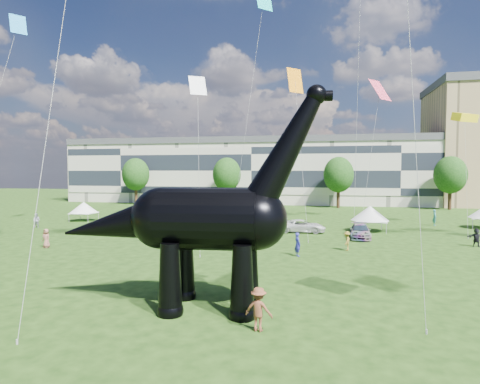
# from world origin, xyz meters

# --- Properties ---
(ground) EXTENTS (220.00, 220.00, 0.00)m
(ground) POSITION_xyz_m (0.00, 0.00, 0.00)
(ground) COLOR #16330C
(ground) RESTS_ON ground
(terrace_row) EXTENTS (78.00, 11.00, 12.00)m
(terrace_row) POSITION_xyz_m (-8.00, 62.00, 6.00)
(terrace_row) COLOR beige
(terrace_row) RESTS_ON ground
(tree_far_left) EXTENTS (5.20, 5.20, 9.44)m
(tree_far_left) POSITION_xyz_m (-30.00, 53.00, 6.29)
(tree_far_left) COLOR #382314
(tree_far_left) RESTS_ON ground
(tree_mid_left) EXTENTS (5.20, 5.20, 9.44)m
(tree_mid_left) POSITION_xyz_m (-12.00, 53.00, 6.29)
(tree_mid_left) COLOR #382314
(tree_mid_left) RESTS_ON ground
(tree_mid_right) EXTENTS (5.20, 5.20, 9.44)m
(tree_mid_right) POSITION_xyz_m (8.00, 53.00, 6.29)
(tree_mid_right) COLOR #382314
(tree_mid_right) RESTS_ON ground
(tree_far_right) EXTENTS (5.20, 5.20, 9.44)m
(tree_far_right) POSITION_xyz_m (26.00, 53.00, 6.29)
(tree_far_right) COLOR #382314
(tree_far_right) RESTS_ON ground
(dinosaur_sculpture) EXTENTS (13.06, 3.77, 10.66)m
(dinosaur_sculpture) POSITION_xyz_m (-0.83, -0.90, 4.03)
(dinosaur_sculpture) COLOR black
(dinosaur_sculpture) RESTS_ON ground
(car_silver) EXTENTS (3.47, 4.54, 1.44)m
(car_silver) POSITION_xyz_m (-10.25, 21.07, 0.72)
(car_silver) COLOR #A4A5A8
(car_silver) RESTS_ON ground
(car_grey) EXTENTS (4.94, 1.75, 1.63)m
(car_grey) POSITION_xyz_m (-4.85, 23.39, 0.81)
(car_grey) COLOR slate
(car_grey) RESTS_ON ground
(car_white) EXTENTS (4.83, 2.26, 1.34)m
(car_white) POSITION_xyz_m (2.99, 23.38, 0.67)
(car_white) COLOR silver
(car_white) RESTS_ON ground
(car_dark) EXTENTS (2.09, 4.66, 1.32)m
(car_dark) POSITION_xyz_m (8.59, 20.76, 0.66)
(car_dark) COLOR #595960
(car_dark) RESTS_ON ground
(gazebo_near) EXTENTS (4.01, 4.01, 2.73)m
(gazebo_near) POSITION_xyz_m (10.02, 25.52, 1.92)
(gazebo_near) COLOR silver
(gazebo_near) RESTS_ON ground
(gazebo_left) EXTENTS (3.63, 3.63, 2.45)m
(gazebo_left) POSITION_xyz_m (-25.06, 27.72, 1.72)
(gazebo_left) COLOR white
(gazebo_left) RESTS_ON ground
(visitors) EXTENTS (45.85, 37.13, 1.89)m
(visitors) POSITION_xyz_m (-1.05, 15.73, 0.85)
(visitors) COLOR brown
(visitors) RESTS_ON ground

